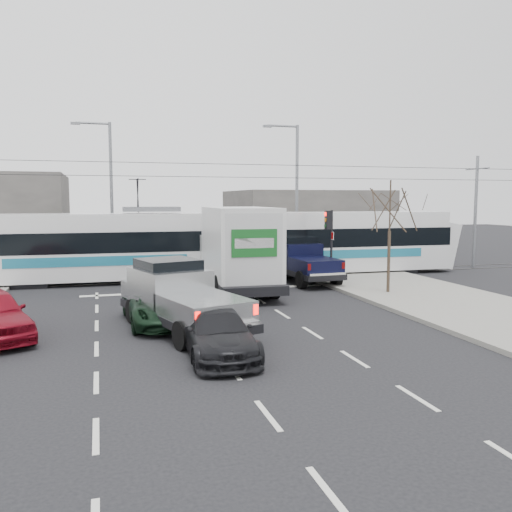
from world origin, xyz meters
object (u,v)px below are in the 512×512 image
object	(u,v)px
box_truck	(237,250)
dark_car	(217,333)
bare_tree	(390,211)
traffic_signal	(329,230)
navy_pickup	(302,260)
green_car	(159,305)
silver_pickup	(178,296)
street_lamp_near	(294,187)
street_lamp_far	(108,186)
tram	(227,244)

from	to	relation	value
box_truck	dark_car	size ratio (longest dim) A/B	1.81
bare_tree	traffic_signal	bearing A→B (deg)	105.76
navy_pickup	green_car	world-z (taller)	navy_pickup
bare_tree	traffic_signal	distance (m)	4.28
navy_pickup	traffic_signal	bearing A→B (deg)	-39.25
bare_tree	green_car	distance (m)	11.31
bare_tree	silver_pickup	world-z (taller)	bare_tree
street_lamp_near	silver_pickup	distance (m)	18.50
street_lamp_far	box_truck	bearing A→B (deg)	-62.98
bare_tree	street_lamp_near	xyz separation A→B (m)	(-0.29, 11.50, 1.32)
bare_tree	dark_car	xyz separation A→B (m)	(-9.38, -7.10, -3.15)
traffic_signal	street_lamp_far	distance (m)	14.47
silver_pickup	green_car	xyz separation A→B (m)	(-0.53, 0.96, -0.48)
silver_pickup	navy_pickup	bearing A→B (deg)	31.66
green_car	dark_car	distance (m)	4.45
tram	navy_pickup	xyz separation A→B (m)	(3.47, -2.38, -0.74)
traffic_signal	dark_car	distance (m)	13.98
box_truck	traffic_signal	bearing A→B (deg)	15.79
tram	green_car	bearing A→B (deg)	-114.28
bare_tree	green_car	xyz separation A→B (m)	(-10.50, -2.79, -3.14)
box_truck	street_lamp_near	bearing A→B (deg)	57.75
tram	box_truck	xyz separation A→B (m)	(-0.55, -4.48, 0.06)
traffic_signal	street_lamp_near	bearing A→B (deg)	83.59
traffic_signal	silver_pickup	bearing A→B (deg)	-138.77
navy_pickup	street_lamp_near	bearing A→B (deg)	70.79
street_lamp_far	navy_pickup	xyz separation A→B (m)	(9.51, -8.64, -3.97)
street_lamp_far	green_car	size ratio (longest dim) A/B	1.92
navy_pickup	bare_tree	bearing A→B (deg)	-67.38
green_car	tram	bearing A→B (deg)	62.05
green_car	dark_car	size ratio (longest dim) A/B	1.07
silver_pickup	box_truck	xyz separation A→B (m)	(3.66, 6.50, 0.82)
street_lamp_near	tram	world-z (taller)	street_lamp_near
bare_tree	dark_car	distance (m)	12.18
street_lamp_near	street_lamp_far	bearing A→B (deg)	170.13
silver_pickup	dark_car	world-z (taller)	silver_pickup
navy_pickup	street_lamp_far	bearing A→B (deg)	135.21
silver_pickup	box_truck	distance (m)	7.51
street_lamp_far	dark_car	size ratio (longest dim) A/B	2.05
bare_tree	tram	xyz separation A→B (m)	(-5.75, 7.23, -1.90)
street_lamp_far	green_car	xyz separation A→B (m)	(1.29, -16.29, -4.46)
traffic_signal	box_truck	world-z (taller)	box_truck
navy_pickup	green_car	xyz separation A→B (m)	(-8.22, -7.65, -0.49)
box_truck	dark_car	distance (m)	10.40
traffic_signal	green_car	distance (m)	11.76
bare_tree	street_lamp_far	distance (m)	17.97
silver_pickup	dark_car	distance (m)	3.43
tram	silver_pickup	xyz separation A→B (m)	(-4.21, -10.98, -0.76)
traffic_signal	dark_car	xyz separation A→B (m)	(-8.25, -11.09, -2.10)
bare_tree	street_lamp_far	xyz separation A→B (m)	(-11.79, 13.50, 1.32)
bare_tree	dark_car	world-z (taller)	bare_tree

